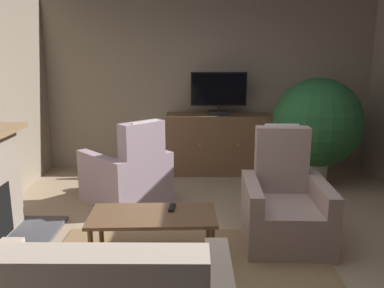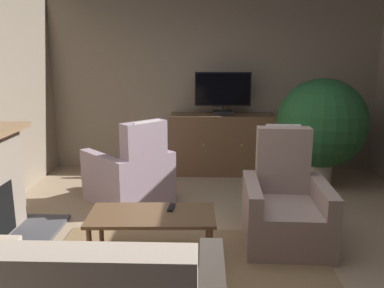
{
  "view_description": "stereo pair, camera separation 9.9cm",
  "coord_description": "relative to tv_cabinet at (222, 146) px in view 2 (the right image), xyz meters",
  "views": [
    {
      "loc": [
        -0.2,
        -3.3,
        1.84
      ],
      "look_at": [
        -0.23,
        0.4,
        0.99
      ],
      "focal_mm": 37.52,
      "sensor_mm": 36.0,
      "label": 1
    },
    {
      "loc": [
        -0.1,
        -3.29,
        1.84
      ],
      "look_at": [
        -0.23,
        0.4,
        0.99
      ],
      "focal_mm": 37.52,
      "sensor_mm": 36.0,
      "label": 2
    }
  ],
  "objects": [
    {
      "name": "armchair_facing_sofa",
      "position": [
        0.54,
        -2.29,
        -0.1
      ],
      "size": [
        0.83,
        0.89,
        1.12
      ],
      "color": "#A3897F",
      "rests_on": "ground_plane"
    },
    {
      "name": "armchair_beside_cabinet",
      "position": [
        -1.18,
        -1.27,
        -0.1
      ],
      "size": [
        1.22,
        1.22,
        1.08
      ],
      "color": "#AD93A3",
      "rests_on": "ground_plane"
    },
    {
      "name": "ground_plane",
      "position": [
        -0.15,
        -2.72,
        -0.46
      ],
      "size": [
        5.66,
        6.64,
        0.04
      ],
      "primitive_type": "cube",
      "color": "tan"
    },
    {
      "name": "coffee_table",
      "position": [
        -0.72,
        -2.71,
        -0.04
      ],
      "size": [
        1.14,
        0.59,
        0.45
      ],
      "color": "brown",
      "rests_on": "ground_plane"
    },
    {
      "name": "television",
      "position": [
        0.0,
        -0.05,
        0.82
      ],
      "size": [
        0.83,
        0.2,
        0.64
      ],
      "color": "black",
      "rests_on": "tv_cabinet"
    },
    {
      "name": "rug_central",
      "position": [
        -0.4,
        -3.03,
        -0.43
      ],
      "size": [
        2.52,
        1.9,
        0.01
      ],
      "primitive_type": "cube",
      "color": "#8E704C",
      "rests_on": "ground_plane"
    },
    {
      "name": "tv_remote",
      "position": [
        -0.56,
        -2.59,
        0.02
      ],
      "size": [
        0.06,
        0.17,
        0.02
      ],
      "primitive_type": "cube",
      "rotation": [
        0.0,
        0.0,
        4.64
      ],
      "color": "black",
      "rests_on": "coffee_table"
    },
    {
      "name": "wall_back",
      "position": [
        -0.15,
        0.35,
        0.96
      ],
      "size": [
        5.66,
        0.1,
        2.8
      ],
      "primitive_type": "cube",
      "color": "gray",
      "rests_on": "ground_plane"
    },
    {
      "name": "potted_plant_leafy_by_curtain",
      "position": [
        1.32,
        -0.61,
        0.45
      ],
      "size": [
        1.21,
        1.21,
        1.51
      ],
      "color": "beige",
      "rests_on": "ground_plane"
    },
    {
      "name": "tv_cabinet",
      "position": [
        0.0,
        0.0,
        0.0
      ],
      "size": [
        1.57,
        0.5,
        0.92
      ],
      "color": "#4A3523",
      "rests_on": "ground_plane"
    }
  ]
}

